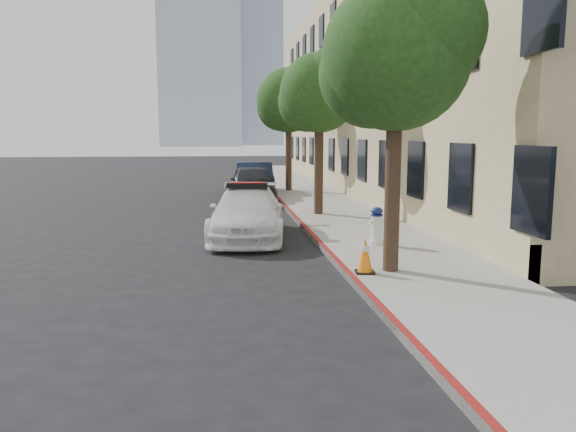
{
  "coord_description": "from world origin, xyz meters",
  "views": [
    {
      "loc": [
        -0.43,
        -12.42,
        2.81
      ],
      "look_at": [
        1.09,
        -0.2,
        1.0
      ],
      "focal_mm": 35.0,
      "sensor_mm": 36.0,
      "label": 1
    }
  ],
  "objects_px": {
    "traffic_cone": "(365,255)",
    "parked_car_mid": "(252,183)",
    "police_car": "(248,213)",
    "fire_hydrant": "(377,226)",
    "parked_car_far": "(254,179)"
  },
  "relations": [
    {
      "from": "fire_hydrant",
      "to": "police_car",
      "type": "bearing_deg",
      "value": 131.93
    },
    {
      "from": "police_car",
      "to": "parked_car_far",
      "type": "distance_m",
      "value": 10.39
    },
    {
      "from": "police_car",
      "to": "fire_hydrant",
      "type": "xyz_separation_m",
      "value": [
        3.01,
        -2.06,
        -0.09
      ]
    },
    {
      "from": "traffic_cone",
      "to": "police_car",
      "type": "bearing_deg",
      "value": 112.82
    },
    {
      "from": "parked_car_far",
      "to": "parked_car_mid",
      "type": "bearing_deg",
      "value": -95.09
    },
    {
      "from": "parked_car_far",
      "to": "fire_hydrant",
      "type": "xyz_separation_m",
      "value": [
        2.15,
        -12.42,
        -0.16
      ]
    },
    {
      "from": "parked_car_mid",
      "to": "traffic_cone",
      "type": "bearing_deg",
      "value": -84.33
    },
    {
      "from": "police_car",
      "to": "fire_hydrant",
      "type": "height_order",
      "value": "police_car"
    },
    {
      "from": "fire_hydrant",
      "to": "parked_car_mid",
      "type": "bearing_deg",
      "value": 89.15
    },
    {
      "from": "traffic_cone",
      "to": "parked_car_mid",
      "type": "bearing_deg",
      "value": 96.0
    },
    {
      "from": "parked_car_mid",
      "to": "police_car",
      "type": "bearing_deg",
      "value": -94.58
    },
    {
      "from": "police_car",
      "to": "parked_car_mid",
      "type": "distance_m",
      "value": 8.41
    },
    {
      "from": "police_car",
      "to": "fire_hydrant",
      "type": "distance_m",
      "value": 3.65
    },
    {
      "from": "parked_car_far",
      "to": "traffic_cone",
      "type": "bearing_deg",
      "value": -84.0
    },
    {
      "from": "parked_car_mid",
      "to": "traffic_cone",
      "type": "relative_size",
      "value": 6.39
    }
  ]
}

